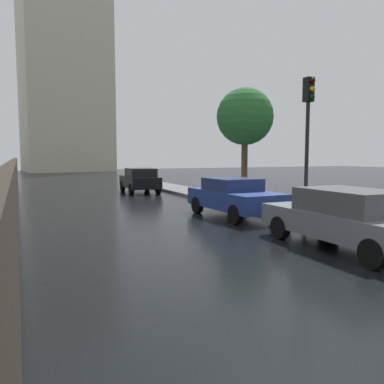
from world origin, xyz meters
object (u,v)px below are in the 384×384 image
at_px(car_grey_far_ahead, 348,218).
at_px(car_black_behind_camera, 140,180).
at_px(street_tree_mid, 245,117).
at_px(traffic_light, 308,122).
at_px(car_blue_mid_road, 234,197).

relative_size(car_grey_far_ahead, car_black_behind_camera, 1.16).
height_order(car_black_behind_camera, street_tree_mid, street_tree_mid).
bearing_deg(traffic_light, car_blue_mid_road, 118.12).
height_order(car_blue_mid_road, traffic_light, traffic_light).
height_order(car_blue_mid_road, car_grey_far_ahead, car_grey_far_ahead).
bearing_deg(car_grey_far_ahead, car_blue_mid_road, 90.42).
relative_size(car_black_behind_camera, street_tree_mid, 0.69).
bearing_deg(car_blue_mid_road, traffic_light, -64.12).
bearing_deg(car_blue_mid_road, car_grey_far_ahead, -92.78).
bearing_deg(car_grey_far_ahead, traffic_light, 67.24).
distance_m(car_blue_mid_road, street_tree_mid, 7.14).
xyz_separation_m(car_grey_far_ahead, street_tree_mid, (3.66, 10.44, 3.43)).
bearing_deg(car_blue_mid_road, street_tree_mid, 52.53).
height_order(car_black_behind_camera, traffic_light, traffic_light).
distance_m(car_grey_far_ahead, car_black_behind_camera, 15.58).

